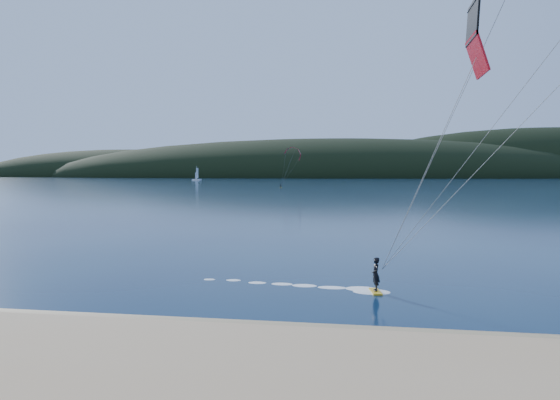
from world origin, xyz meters
name	(u,v)px	position (x,y,z in m)	size (l,w,h in m)	color
ground	(81,366)	(0.00, 0.00, 0.00)	(1800.00, 1800.00, 0.00)	#071533
wet_sand	(140,325)	(0.00, 4.50, 0.05)	(220.00, 2.50, 0.10)	#856A4D
headland	(358,177)	(0.63, 745.28, 0.00)	(1200.00, 310.00, 140.00)	black
kitesurfer_far	(292,156)	(-20.88, 201.38, 13.50)	(9.94, 5.01, 16.74)	gold
sailboat	(197,179)	(-131.53, 406.25, 0.91)	(8.89, 5.71, 12.40)	white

